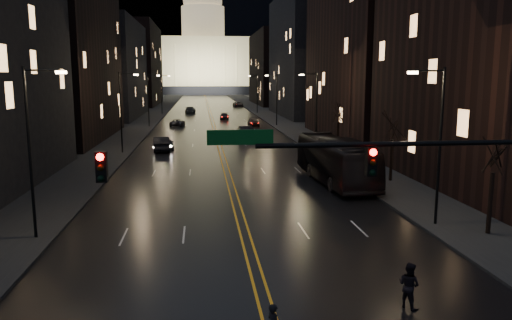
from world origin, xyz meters
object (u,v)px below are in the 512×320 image
object	(u,v)px
bus	(335,160)
oncoming_car_a	(167,144)
traffic_signal	(437,174)
pedestrian_b	(409,285)
receding_car_a	(247,132)
oncoming_car_b	(161,144)

from	to	relation	value
bus	oncoming_car_a	distance (m)	25.04
traffic_signal	pedestrian_b	bearing A→B (deg)	151.11
pedestrian_b	receding_car_a	bearing A→B (deg)	-32.87
oncoming_car_a	pedestrian_b	world-z (taller)	pedestrian_b
oncoming_car_b	traffic_signal	bearing A→B (deg)	99.95
bus	oncoming_car_b	bearing A→B (deg)	125.71
traffic_signal	receding_car_a	world-z (taller)	traffic_signal
traffic_signal	receding_car_a	bearing A→B (deg)	91.98
oncoming_car_a	oncoming_car_b	world-z (taller)	oncoming_car_b
receding_car_a	bus	bearing A→B (deg)	-86.80
traffic_signal	bus	size ratio (longest dim) A/B	1.33
oncoming_car_b	receding_car_a	distance (m)	15.45
bus	pedestrian_b	distance (m)	22.45
receding_car_a	traffic_signal	bearing A→B (deg)	-93.14
oncoming_car_a	pedestrian_b	bearing A→B (deg)	99.53
bus	pedestrian_b	xyz separation A→B (m)	(-3.25, -22.19, -0.94)
traffic_signal	bus	bearing A→B (deg)	83.44
traffic_signal	oncoming_car_b	xyz separation A→B (m)	(-12.80, 41.83, -4.26)
receding_car_a	pedestrian_b	bearing A→B (deg)	-93.85
receding_car_a	pedestrian_b	xyz separation A→B (m)	(1.16, -52.34, 0.03)
oncoming_car_a	receding_car_a	bearing A→B (deg)	-141.82
receding_car_a	oncoming_car_b	bearing A→B (deg)	-140.41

